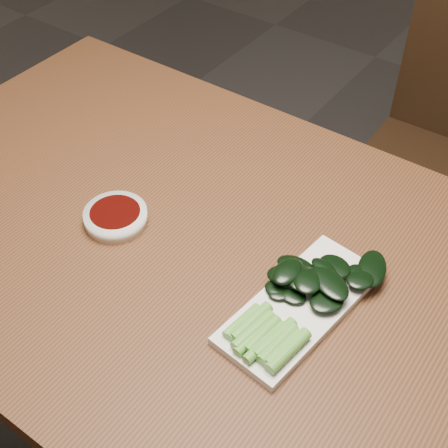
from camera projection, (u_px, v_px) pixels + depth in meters
table at (225, 283)px, 1.06m from camera, size 1.40×0.80×0.75m
sauce_bowl at (116, 217)px, 1.06m from camera, size 0.11×0.11×0.03m
serving_plate at (300, 306)px, 0.93m from camera, size 0.15×0.29×0.01m
gai_lan at (297, 300)px, 0.92m from camera, size 0.17×0.30×0.03m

